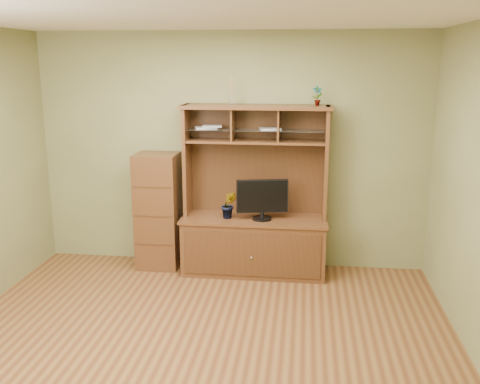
# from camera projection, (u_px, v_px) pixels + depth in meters

# --- Properties ---
(room) EXTENTS (4.54, 4.04, 2.74)m
(room) POSITION_uv_depth(u_px,v_px,m) (196.00, 193.00, 4.25)
(room) COLOR #563018
(room) RESTS_ON ground
(media_hutch) EXTENTS (1.66, 0.61, 1.90)m
(media_hutch) POSITION_uv_depth(u_px,v_px,m) (254.00, 228.00, 6.08)
(media_hutch) COLOR #482914
(media_hutch) RESTS_ON room
(monitor) EXTENTS (0.57, 0.22, 0.45)m
(monitor) POSITION_uv_depth(u_px,v_px,m) (262.00, 199.00, 5.90)
(monitor) COLOR black
(monitor) RESTS_ON media_hutch
(orchid_plant) EXTENTS (0.17, 0.14, 0.31)m
(orchid_plant) POSITION_uv_depth(u_px,v_px,m) (229.00, 205.00, 5.96)
(orchid_plant) COLOR #2F571D
(orchid_plant) RESTS_ON media_hutch
(top_plant) EXTENTS (0.13, 0.10, 0.21)m
(top_plant) POSITION_uv_depth(u_px,v_px,m) (317.00, 96.00, 5.72)
(top_plant) COLOR #386423
(top_plant) RESTS_ON media_hutch
(reed_diffuser) EXTENTS (0.06, 0.06, 0.30)m
(reed_diffuser) POSITION_uv_depth(u_px,v_px,m) (232.00, 94.00, 5.82)
(reed_diffuser) COLOR silver
(reed_diffuser) RESTS_ON media_hutch
(magazines) EXTENTS (0.98, 0.24, 0.04)m
(magazines) POSITION_uv_depth(u_px,v_px,m) (229.00, 128.00, 5.92)
(magazines) COLOR #A0A1A5
(magazines) RESTS_ON media_hutch
(side_cabinet) EXTENTS (0.48, 0.44, 1.34)m
(side_cabinet) POSITION_uv_depth(u_px,v_px,m) (158.00, 211.00, 6.21)
(side_cabinet) COLOR #482914
(side_cabinet) RESTS_ON room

